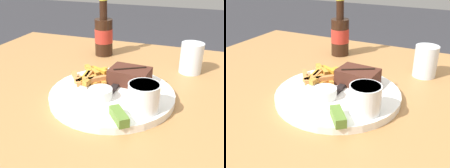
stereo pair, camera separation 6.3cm
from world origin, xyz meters
The scene contains 11 objects.
dining_table centered at (0.00, 0.00, 0.66)m, with size 1.13×0.94×0.75m.
dinner_plate centered at (0.00, 0.00, 0.76)m, with size 0.31×0.31×0.02m.
steak_portion centered at (0.03, 0.06, 0.79)m, with size 0.11×0.08×0.04m.
fries_pile centered at (-0.07, 0.04, 0.78)m, with size 0.12×0.14×0.02m.
coleslaw_cup centered at (0.09, -0.06, 0.81)m, with size 0.07×0.07×0.06m.
dipping_sauce_cup centered at (-0.01, -0.04, 0.79)m, with size 0.06×0.06×0.02m.
pickle_spear centered at (0.06, -0.11, 0.78)m, with size 0.06×0.06×0.02m.
fork_utensil centered at (-0.08, 0.00, 0.77)m, with size 0.13×0.02×0.00m.
knife_utensil centered at (0.00, 0.04, 0.78)m, with size 0.02×0.17×0.01m.
beer_bottle centered at (-0.14, 0.29, 0.83)m, with size 0.06×0.06×0.20m.
drinking_glass centered at (0.16, 0.23, 0.80)m, with size 0.07×0.07×0.09m.
Camera 2 is at (0.25, -0.51, 1.07)m, focal length 42.00 mm.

